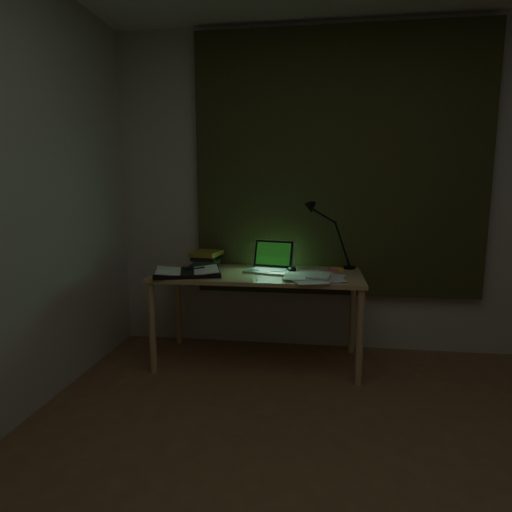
{
  "coord_description": "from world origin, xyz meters",
  "views": [
    {
      "loc": [
        -0.16,
        -1.41,
        1.29
      ],
      "look_at": [
        -0.56,
        1.48,
        0.82
      ],
      "focal_mm": 30.0,
      "sensor_mm": 36.0,
      "label": 1
    }
  ],
  "objects": [
    {
      "name": "wall_back",
      "position": [
        0.0,
        2.0,
        1.25
      ],
      "size": [
        3.5,
        0.0,
        2.5
      ],
      "primitive_type": "cube",
      "color": "beige",
      "rests_on": "ground"
    },
    {
      "name": "curtain",
      "position": [
        0.0,
        1.96,
        1.45
      ],
      "size": [
        2.2,
        0.06,
        2.0
      ],
      "primitive_type": "cube",
      "color": "#33371B",
      "rests_on": "wall_back"
    },
    {
      "name": "desk",
      "position": [
        -0.56,
        1.6,
        0.34
      ],
      "size": [
        1.48,
        0.65,
        0.68
      ],
      "primitive_type": null,
      "color": "tan",
      "rests_on": "floor"
    },
    {
      "name": "laptop",
      "position": [
        -0.5,
        1.64,
        0.79
      ],
      "size": [
        0.38,
        0.41,
        0.22
      ],
      "primitive_type": null,
      "rotation": [
        0.0,
        0.0,
        -0.23
      ],
      "color": "silver",
      "rests_on": "desk"
    },
    {
      "name": "open_textbook",
      "position": [
        -1.06,
        1.47,
        0.7
      ],
      "size": [
        0.53,
        0.45,
        0.04
      ],
      "primitive_type": null,
      "rotation": [
        0.0,
        0.0,
        0.3
      ],
      "color": "white",
      "rests_on": "desk"
    },
    {
      "name": "book_stack",
      "position": [
        -1.0,
        1.77,
        0.74
      ],
      "size": [
        0.2,
        0.24,
        0.13
      ],
      "primitive_type": null,
      "rotation": [
        0.0,
        0.0,
        0.01
      ],
      "color": "white",
      "rests_on": "desk"
    },
    {
      "name": "loose_papers",
      "position": [
        -0.18,
        1.49,
        0.69
      ],
      "size": [
        0.43,
        0.45,
        0.02
      ],
      "primitive_type": null,
      "rotation": [
        0.0,
        0.0,
        -0.34
      ],
      "color": "white",
      "rests_on": "desk"
    },
    {
      "name": "mouse",
      "position": [
        -0.33,
        1.67,
        0.7
      ],
      "size": [
        0.07,
        0.11,
        0.04
      ],
      "primitive_type": "ellipsoid",
      "rotation": [
        0.0,
        0.0,
        0.05
      ],
      "color": "black",
      "rests_on": "desk"
    },
    {
      "name": "sticky_yellow",
      "position": [
        0.0,
        1.78,
        0.68
      ],
      "size": [
        0.1,
        0.1,
        0.02
      ],
      "primitive_type": "cube",
      "rotation": [
        0.0,
        0.0,
        0.41
      ],
      "color": "yellow",
      "rests_on": "desk"
    },
    {
      "name": "sticky_pink",
      "position": [
        -0.02,
        1.76,
        0.68
      ],
      "size": [
        0.08,
        0.08,
        0.02
      ],
      "primitive_type": "cube",
      "rotation": [
        0.0,
        0.0,
        0.06
      ],
      "color": "#E65997",
      "rests_on": "desk"
    },
    {
      "name": "desk_lamp",
      "position": [
        0.1,
        1.86,
        0.92
      ],
      "size": [
        0.37,
        0.31,
        0.48
      ],
      "primitive_type": null,
      "rotation": [
        0.0,
        0.0,
        -0.22
      ],
      "color": "black",
      "rests_on": "desk"
    }
  ]
}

